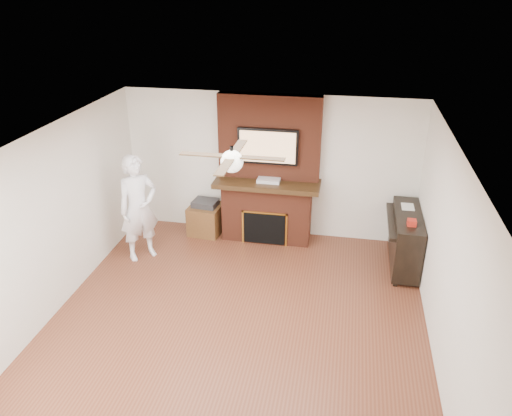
% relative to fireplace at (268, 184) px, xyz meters
% --- Properties ---
extents(room_shell, '(5.36, 5.86, 2.86)m').
position_rel_fireplace_xyz_m(room_shell, '(0.00, -2.55, 0.25)').
color(room_shell, '#582A1A').
rests_on(room_shell, ground).
extents(fireplace, '(1.78, 0.64, 2.50)m').
position_rel_fireplace_xyz_m(fireplace, '(0.00, 0.00, 0.00)').
color(fireplace, maroon).
rests_on(fireplace, ground).
extents(tv, '(1.00, 0.08, 0.60)m').
position_rel_fireplace_xyz_m(tv, '(0.00, -0.05, 0.68)').
color(tv, black).
rests_on(tv, fireplace).
extents(ceiling_fan, '(1.21, 1.21, 0.31)m').
position_rel_fireplace_xyz_m(ceiling_fan, '(-0.00, -2.55, 1.34)').
color(ceiling_fan, black).
rests_on(ceiling_fan, room_shell).
extents(person, '(0.76, 0.76, 1.75)m').
position_rel_fireplace_xyz_m(person, '(-1.90, -1.06, -0.12)').
color(person, white).
rests_on(person, ground).
extents(side_table, '(0.60, 0.60, 0.63)m').
position_rel_fireplace_xyz_m(side_table, '(-1.10, -0.07, -0.71)').
color(side_table, '#553518').
rests_on(side_table, ground).
extents(piano, '(0.52, 1.37, 0.99)m').
position_rel_fireplace_xyz_m(piano, '(2.28, -0.55, -0.52)').
color(piano, black).
rests_on(piano, ground).
extents(cable_box, '(0.38, 0.22, 0.05)m').
position_rel_fireplace_xyz_m(cable_box, '(0.03, -0.10, 0.11)').
color(cable_box, silver).
rests_on(cable_box, fireplace).
extents(candle_orange, '(0.07, 0.07, 0.13)m').
position_rel_fireplace_xyz_m(candle_orange, '(-0.13, -0.18, -0.93)').
color(candle_orange, '#DA4D19').
rests_on(candle_orange, ground).
extents(candle_green, '(0.07, 0.07, 0.08)m').
position_rel_fireplace_xyz_m(candle_green, '(0.05, -0.17, -0.95)').
color(candle_green, '#2D712D').
rests_on(candle_green, ground).
extents(candle_cream, '(0.08, 0.08, 0.11)m').
position_rel_fireplace_xyz_m(candle_cream, '(0.12, -0.16, -0.94)').
color(candle_cream, beige).
rests_on(candle_cream, ground).
extents(candle_blue, '(0.05, 0.05, 0.08)m').
position_rel_fireplace_xyz_m(candle_blue, '(0.29, -0.17, -0.95)').
color(candle_blue, '#375FA7').
rests_on(candle_blue, ground).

